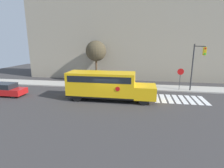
{
  "coord_description": "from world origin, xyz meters",
  "views": [
    {
      "loc": [
        3.3,
        -16.91,
        5.87
      ],
      "look_at": [
        0.27,
        1.06,
        1.62
      ],
      "focal_mm": 28.0,
      "sensor_mm": 36.0,
      "label": 1
    }
  ],
  "objects_px": {
    "school_bus": "(106,84)",
    "traffic_light": "(196,61)",
    "parked_car": "(6,90)",
    "stop_sign": "(180,76)",
    "tree_near_sidewalk": "(96,51)"
  },
  "relations": [
    {
      "from": "school_bus",
      "to": "traffic_light",
      "type": "height_order",
      "value": "traffic_light"
    },
    {
      "from": "parked_car",
      "to": "traffic_light",
      "type": "xyz_separation_m",
      "value": [
        21.28,
        4.24,
        3.16
      ]
    },
    {
      "from": "stop_sign",
      "to": "tree_near_sidewalk",
      "type": "relative_size",
      "value": 0.45
    },
    {
      "from": "school_bus",
      "to": "traffic_light",
      "type": "xyz_separation_m",
      "value": [
        9.74,
        3.78,
        2.2
      ]
    },
    {
      "from": "school_bus",
      "to": "tree_near_sidewalk",
      "type": "bearing_deg",
      "value": 110.58
    },
    {
      "from": "stop_sign",
      "to": "tree_near_sidewalk",
      "type": "distance_m",
      "value": 12.62
    },
    {
      "from": "stop_sign",
      "to": "traffic_light",
      "type": "height_order",
      "value": "traffic_light"
    },
    {
      "from": "school_bus",
      "to": "parked_car",
      "type": "height_order",
      "value": "school_bus"
    },
    {
      "from": "school_bus",
      "to": "stop_sign",
      "type": "xyz_separation_m",
      "value": [
        8.43,
        5.02,
        0.25
      ]
    },
    {
      "from": "stop_sign",
      "to": "traffic_light",
      "type": "xyz_separation_m",
      "value": [
        1.3,
        -1.23,
        1.95
      ]
    },
    {
      "from": "school_bus",
      "to": "traffic_light",
      "type": "distance_m",
      "value": 10.67
    },
    {
      "from": "parked_car",
      "to": "traffic_light",
      "type": "relative_size",
      "value": 0.71
    },
    {
      "from": "stop_sign",
      "to": "tree_near_sidewalk",
      "type": "bearing_deg",
      "value": 162.25
    },
    {
      "from": "parked_car",
      "to": "tree_near_sidewalk",
      "type": "bearing_deg",
      "value": 48.17
    },
    {
      "from": "traffic_light",
      "to": "stop_sign",
      "type": "bearing_deg",
      "value": 136.61
    }
  ]
}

